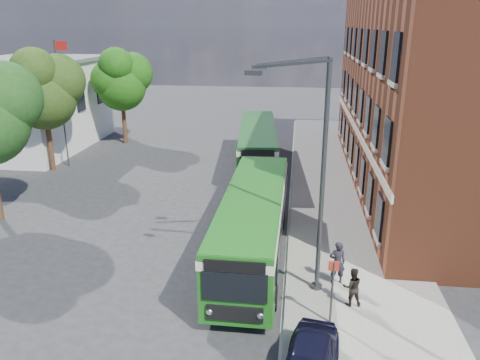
# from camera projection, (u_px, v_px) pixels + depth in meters

# --- Properties ---
(ground) EXTENTS (120.00, 120.00, 0.00)m
(ground) POSITION_uv_depth(u_px,v_px,m) (198.00, 259.00, 20.98)
(ground) COLOR #2A2A2D
(ground) RESTS_ON ground
(pavement) EXTENTS (6.00, 48.00, 0.15)m
(pavement) POSITION_uv_depth(u_px,v_px,m) (342.00, 201.00, 27.67)
(pavement) COLOR gray
(pavement) RESTS_ON ground
(kerb_line) EXTENTS (0.12, 48.00, 0.01)m
(kerb_line) POSITION_uv_depth(u_px,v_px,m) (290.00, 200.00, 28.05)
(kerb_line) COLOR beige
(kerb_line) RESTS_ON ground
(brick_office) EXTENTS (12.10, 26.00, 14.20)m
(brick_office) POSITION_uv_depth(u_px,v_px,m) (461.00, 77.00, 28.42)
(brick_office) COLOR brown
(brick_office) RESTS_ON ground
(white_building) EXTENTS (9.40, 13.40, 7.30)m
(white_building) POSITION_uv_depth(u_px,v_px,m) (29.00, 104.00, 38.85)
(white_building) COLOR silver
(white_building) RESTS_ON ground
(flagpole) EXTENTS (0.95, 0.10, 9.00)m
(flagpole) POSITION_uv_depth(u_px,v_px,m) (62.00, 99.00, 33.09)
(flagpole) COLOR #343739
(flagpole) RESTS_ON ground
(street_lamp) EXTENTS (2.96, 2.38, 9.00)m
(street_lamp) POSITION_uv_depth(u_px,v_px,m) (313.00, 176.00, 17.01)
(street_lamp) COLOR #343739
(street_lamp) RESTS_ON ground
(bus_stop_sign) EXTENTS (0.35, 0.08, 2.52)m
(bus_stop_sign) POSITION_uv_depth(u_px,v_px,m) (332.00, 288.00, 15.90)
(bus_stop_sign) COLOR #343739
(bus_stop_sign) RESTS_ON ground
(bus_front) EXTENTS (2.69, 12.08, 3.02)m
(bus_front) POSITION_uv_depth(u_px,v_px,m) (253.00, 218.00, 20.75)
(bus_front) COLOR #1C6119
(bus_front) RESTS_ON ground
(bus_rear) EXTENTS (3.65, 12.70, 3.02)m
(bus_rear) POSITION_uv_depth(u_px,v_px,m) (257.00, 142.00, 34.06)
(bus_rear) COLOR #1C5722
(bus_rear) RESTS_ON ground
(pedestrian_a) EXTENTS (0.71, 0.52, 1.80)m
(pedestrian_a) POSITION_uv_depth(u_px,v_px,m) (337.00, 262.00, 18.54)
(pedestrian_a) COLOR black
(pedestrian_a) RESTS_ON pavement
(pedestrian_b) EXTENTS (0.79, 0.65, 1.50)m
(pedestrian_b) POSITION_uv_depth(u_px,v_px,m) (352.00, 287.00, 17.12)
(pedestrian_b) COLOR black
(pedestrian_b) RESTS_ON pavement
(tree_mid) EXTENTS (5.11, 4.86, 8.62)m
(tree_mid) POSITION_uv_depth(u_px,v_px,m) (43.00, 88.00, 31.79)
(tree_mid) COLOR #3C2416
(tree_mid) RESTS_ON ground
(tree_right) EXTENTS (4.87, 4.63, 8.23)m
(tree_right) POSITION_uv_depth(u_px,v_px,m) (121.00, 79.00, 39.52)
(tree_right) COLOR #3C2416
(tree_right) RESTS_ON ground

